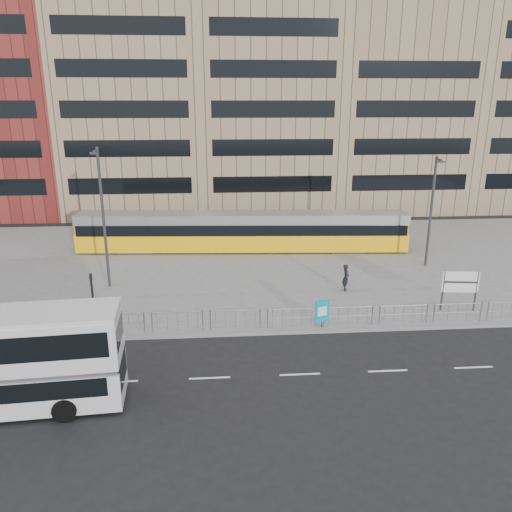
{
  "coord_description": "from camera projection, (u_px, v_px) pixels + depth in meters",
  "views": [
    {
      "loc": [
        -1.42,
        -23.35,
        11.67
      ],
      "look_at": [
        0.8,
        6.0,
        2.42
      ],
      "focal_mm": 35.0,
      "sensor_mm": 36.0,
      "label": 1
    }
  ],
  "objects": [
    {
      "name": "pedestrian_barrier",
      "position": [
        287.0,
        313.0,
        26.14
      ],
      "size": [
        32.07,
        0.07,
        1.1
      ],
      "color": "#94979C",
      "rests_on": "plaza"
    },
    {
      "name": "road_markings",
      "position": [
        277.0,
        375.0,
        22.08
      ],
      "size": [
        62.0,
        0.12,
        0.01
      ],
      "primitive_type": "cube",
      "color": "white",
      "rests_on": "ground"
    },
    {
      "name": "building_row",
      "position": [
        243.0,
        88.0,
        54.66
      ],
      "size": [
        70.4,
        18.4,
        31.2
      ],
      "color": "maroon",
      "rests_on": "ground"
    },
    {
      "name": "tram",
      "position": [
        242.0,
        232.0,
        39.49
      ],
      "size": [
        25.97,
        4.12,
        3.05
      ],
      "rotation": [
        0.0,
        0.0,
        -0.06
      ],
      "color": "yellow",
      "rests_on": "plaza"
    },
    {
      "name": "lamp_post_west",
      "position": [
        103.0,
        214.0,
        30.74
      ],
      "size": [
        0.45,
        1.04,
        8.84
      ],
      "color": "#2D2D30",
      "rests_on": "plaza"
    },
    {
      "name": "lamp_post_east",
      "position": [
        432.0,
        208.0,
        34.87
      ],
      "size": [
        0.45,
        1.04,
        7.86
      ],
      "color": "#2D2D30",
      "rests_on": "plaza"
    },
    {
      "name": "plaza",
      "position": [
        239.0,
        262.0,
        37.21
      ],
      "size": [
        64.0,
        24.0,
        0.15
      ],
      "primitive_type": "cube",
      "color": "slate",
      "rests_on": "ground"
    },
    {
      "name": "ad_panel",
      "position": [
        322.0,
        311.0,
        26.16
      ],
      "size": [
        0.81,
        0.27,
        1.54
      ],
      "rotation": [
        0.0,
        0.0,
        0.26
      ],
      "color": "#2D2D30",
      "rests_on": "plaza"
    },
    {
      "name": "kerb",
      "position": [
        249.0,
        334.0,
        25.84
      ],
      "size": [
        64.0,
        0.25,
        0.17
      ],
      "primitive_type": "cube",
      "color": "gray",
      "rests_on": "ground"
    },
    {
      "name": "station_sign",
      "position": [
        460.0,
        284.0,
        28.03
      ],
      "size": [
        2.03,
        0.35,
        2.35
      ],
      "rotation": [
        0.0,
        0.0,
        -0.13
      ],
      "color": "#2D2D30",
      "rests_on": "plaza"
    },
    {
      "name": "traffic_light_west",
      "position": [
        92.0,
        294.0,
        25.56
      ],
      "size": [
        0.22,
        0.24,
        3.1
      ],
      "rotation": [
        0.0,
        0.0,
        0.32
      ],
      "color": "#2D2D30",
      "rests_on": "plaza"
    },
    {
      "name": "pedestrian",
      "position": [
        346.0,
        277.0,
        31.3
      ],
      "size": [
        0.51,
        0.68,
        1.71
      ],
      "primitive_type": "imported",
      "rotation": [
        0.0,
        0.0,
        1.4
      ],
      "color": "black",
      "rests_on": "plaza"
    },
    {
      "name": "ground",
      "position": [
        249.0,
        335.0,
        25.81
      ],
      "size": [
        120.0,
        120.0,
        0.0
      ],
      "primitive_type": "plane",
      "color": "black",
      "rests_on": "ground"
    }
  ]
}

